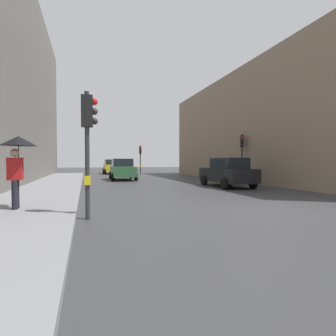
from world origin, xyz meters
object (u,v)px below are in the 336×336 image
Objects in this scene: car_green_estate at (123,169)px; traffic_light_mid_street at (242,149)px; car_dark_suv at (228,172)px; pedestrian_with_umbrella at (18,152)px; car_yellow_taxi at (112,167)px; traffic_light_far_median at (140,155)px; traffic_light_near_left at (88,131)px.

traffic_light_mid_street is at bearing -35.59° from car_green_estate.
pedestrian_with_umbrella reaches higher than car_dark_suv.
car_yellow_taxi and car_green_estate have the same top height.
traffic_light_far_median is at bearing 69.83° from pedestrian_with_umbrella.
traffic_light_far_median reaches higher than car_green_estate.
traffic_light_mid_street is 0.84× the size of car_dark_suv.
traffic_light_mid_street is at bearing 43.26° from car_dark_suv.
car_yellow_taxi is at bearing 83.35° from traffic_light_near_left.
car_dark_suv is at bearing -56.34° from car_green_estate.
traffic_light_near_left reaches higher than car_dark_suv.
car_yellow_taxi is (3.00, 25.74, -1.48)m from traffic_light_near_left.
traffic_light_near_left reaches higher than car_yellow_taxi.
traffic_light_near_left is 0.81× the size of car_green_estate.
car_dark_suv is at bearing -74.68° from car_yellow_taxi.
pedestrian_with_umbrella is at bearing 146.21° from traffic_light_near_left.
traffic_light_near_left is at bearing -33.79° from pedestrian_with_umbrella.
traffic_light_far_median reaches higher than car_dark_suv.
traffic_light_mid_street reaches higher than traffic_light_near_left.
car_yellow_taxi is at bearing 78.47° from pedestrian_with_umbrella.
car_dark_suv is at bearing 28.82° from pedestrian_with_umbrella.
traffic_light_near_left is 10.79m from car_dark_suv.
pedestrian_with_umbrella is at bearing -109.67° from car_green_estate.
traffic_light_mid_street is 1.03× the size of traffic_light_near_left.
traffic_light_far_median is at bearing -41.44° from car_yellow_taxi.
car_green_estate and car_dark_suv have the same top height.
car_dark_suv is at bearing -136.74° from traffic_light_mid_street.
traffic_light_far_median is 8.92m from car_green_estate.
traffic_light_far_median is at bearing 69.00° from car_green_estate.
car_green_estate is 9.56m from car_dark_suv.
car_dark_suv is at bearing 40.22° from traffic_light_near_left.
traffic_light_near_left is at bearing -96.65° from car_yellow_taxi.
traffic_light_near_left is at bearing -104.61° from traffic_light_far_median.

